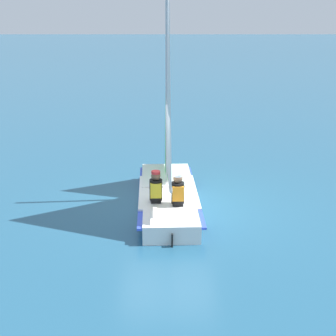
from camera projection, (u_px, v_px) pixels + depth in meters
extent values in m
plane|color=#235675|center=(168.00, 206.00, 11.84)|extent=(260.00, 260.00, 0.00)
cube|color=white|center=(168.00, 198.00, 11.77)|extent=(1.54, 2.40, 0.41)
cube|color=white|center=(166.00, 177.00, 13.36)|extent=(0.83, 1.01, 0.41)
cube|color=white|center=(171.00, 226.00, 10.19)|extent=(1.27, 1.03, 0.41)
cube|color=blue|center=(168.00, 194.00, 11.73)|extent=(1.62, 4.24, 0.05)
cube|color=silver|center=(166.00, 175.00, 12.82)|extent=(1.40, 1.97, 0.04)
cylinder|color=#B7B7BC|center=(167.00, 88.00, 11.45)|extent=(0.08, 0.08, 5.00)
cylinder|color=#B7B7BC|center=(169.00, 175.00, 10.99)|extent=(0.15, 2.19, 0.07)
pyramid|color=white|center=(169.00, 83.00, 10.33)|extent=(0.13, 2.08, 4.25)
pyramid|color=green|center=(166.00, 106.00, 12.40)|extent=(0.10, 1.44, 3.59)
cube|color=black|center=(172.00, 240.00, 9.68)|extent=(0.03, 0.08, 0.29)
cube|color=black|center=(156.00, 209.00, 11.08)|extent=(0.25, 0.29, 0.45)
cylinder|color=black|center=(156.00, 190.00, 10.94)|extent=(0.31, 0.31, 0.50)
cube|color=yellow|center=(156.00, 189.00, 10.93)|extent=(0.27, 0.35, 0.35)
sphere|color=brown|center=(156.00, 176.00, 10.83)|extent=(0.22, 0.22, 0.22)
cylinder|color=red|center=(156.00, 172.00, 10.80)|extent=(0.22, 0.22, 0.06)
cube|color=black|center=(178.00, 212.00, 10.90)|extent=(0.25, 0.29, 0.45)
cylinder|color=black|center=(178.00, 193.00, 10.75)|extent=(0.31, 0.31, 0.50)
cube|color=orange|center=(178.00, 192.00, 10.74)|extent=(0.27, 0.35, 0.35)
sphere|color=brown|center=(178.00, 178.00, 10.64)|extent=(0.22, 0.22, 0.22)
cylinder|color=white|center=(178.00, 175.00, 10.62)|extent=(0.22, 0.22, 0.06)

